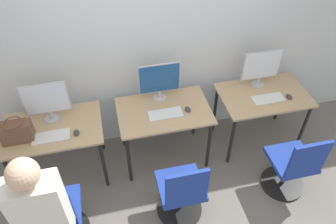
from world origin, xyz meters
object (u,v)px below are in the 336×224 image
object	(u,v)px
office_chair_left	(59,218)
mouse_right	(289,97)
monitor_left	(46,101)
keyboard_right	(268,99)
office_chair_right	(292,168)
keyboard_left	(51,137)
monitor_center	(159,80)
office_chair_center	(182,194)
handbag	(16,132)
mouse_left	(76,133)
monitor_right	(261,67)
keyboard_center	(165,114)
mouse_center	(188,109)

from	to	relation	value
office_chair_left	mouse_right	bearing A→B (deg)	14.77
monitor_left	keyboard_right	xyz separation A→B (m)	(2.38, -0.24, -0.24)
monitor_left	office_chair_right	xyz separation A→B (m)	(2.41, -0.93, -0.64)
keyboard_left	office_chair_right	xyz separation A→B (m)	(2.41, -0.65, -0.39)
keyboard_left	office_chair_right	distance (m)	2.52
keyboard_left	monitor_center	xyz separation A→B (m)	(1.19, 0.35, 0.24)
keyboard_left	office_chair_left	world-z (taller)	office_chair_left
office_chair_left	office_chair_center	distance (m)	1.19
monitor_left	handbag	distance (m)	0.41
office_chair_left	monitor_center	bearing A→B (deg)	40.64
office_chair_center	mouse_left	bearing A→B (deg)	143.36
monitor_left	monitor_center	bearing A→B (deg)	3.33
office_chair_left	monitor_center	distance (m)	1.70
monitor_right	mouse_right	xyz separation A→B (m)	(0.25, -0.31, -0.24)
keyboard_center	keyboard_right	world-z (taller)	same
mouse_left	keyboard_right	size ratio (longest dim) A/B	0.25
office_chair_right	handbag	size ratio (longest dim) A/B	3.02
office_chair_center	keyboard_right	xyz separation A→B (m)	(1.20, 0.74, 0.39)
monitor_right	keyboard_right	distance (m)	0.38
office_chair_center	keyboard_right	bearing A→B (deg)	31.47
mouse_right	handbag	distance (m)	2.93
mouse_left	office_chair_center	world-z (taller)	office_chair_center
office_chair_left	monitor_right	world-z (taller)	monitor_right
mouse_center	handbag	size ratio (longest dim) A/B	0.30
mouse_right	monitor_right	bearing A→B (deg)	129.02
monitor_right	monitor_center	bearing A→B (deg)	178.79
keyboard_center	keyboard_right	size ratio (longest dim) A/B	1.00
office_chair_center	mouse_right	size ratio (longest dim) A/B	10.06
mouse_left	handbag	world-z (taller)	handbag
mouse_center	office_chair_center	distance (m)	0.91
mouse_center	mouse_right	bearing A→B (deg)	-2.76
keyboard_left	office_chair_left	xyz separation A→B (m)	(-0.01, -0.68, -0.39)
office_chair_left	keyboard_center	xyz separation A→B (m)	(1.20, 0.74, 0.39)
keyboard_left	mouse_left	xyz separation A→B (m)	(0.25, -0.01, 0.01)
handbag	mouse_center	bearing A→B (deg)	1.09
monitor_center	office_chair_left	bearing A→B (deg)	-139.36
monitor_center	keyboard_right	distance (m)	1.25
office_chair_center	office_chair_right	size ratio (longest dim) A/B	1.00
keyboard_center	office_chair_right	size ratio (longest dim) A/B	0.41
office_chair_left	mouse_right	distance (m)	2.75
monitor_center	office_chair_right	size ratio (longest dim) A/B	0.51
monitor_right	office_chair_left	bearing A→B (deg)	-157.21
monitor_left	handbag	bearing A→B (deg)	-141.85
mouse_right	mouse_center	bearing A→B (deg)	177.24
keyboard_left	monitor_center	bearing A→B (deg)	16.34
keyboard_center	mouse_right	size ratio (longest dim) A/B	4.08
office_chair_left	office_chair_right	size ratio (longest dim) A/B	1.00
mouse_left	mouse_right	world-z (taller)	same
keyboard_center	office_chair_center	world-z (taller)	office_chair_center
office_chair_center	mouse_right	xyz separation A→B (m)	(1.45, 0.71, 0.40)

